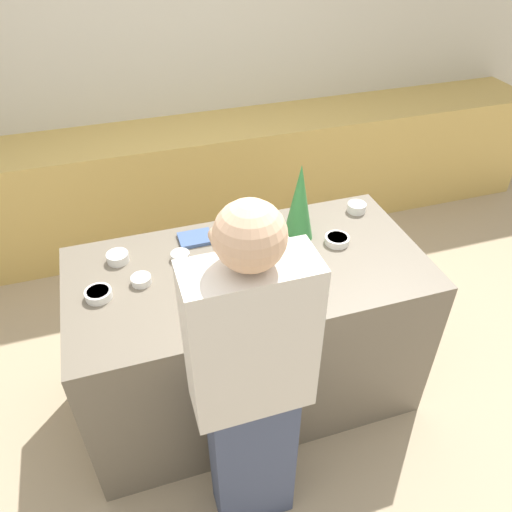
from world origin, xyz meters
TOP-DOWN VIEW (x-y plane):
  - ground_plane at (0.00, 0.00)m, footprint 12.00×12.00m
  - wall_back at (0.00, 2.05)m, footprint 8.00×0.05m
  - back_cabinet_block at (0.00, 1.73)m, footprint 6.00×0.60m
  - kitchen_island at (0.00, 0.00)m, footprint 1.73×0.87m
  - baking_tray at (0.07, -0.06)m, footprint 0.44×0.28m
  - gingerbread_house at (0.07, -0.06)m, footprint 0.21×0.18m
  - decorative_tree at (0.31, 0.16)m, footprint 0.15×0.15m
  - candy_bowl_front_corner at (-0.50, 0.04)m, footprint 0.09×0.09m
  - candy_bowl_center_rear at (-0.70, -0.00)m, footprint 0.12×0.12m
  - candy_bowl_behind_tray at (0.03, 0.30)m, footprint 0.12×0.12m
  - candy_bowl_near_tray_right at (0.71, 0.29)m, footprint 0.10×0.10m
  - candy_bowl_near_tray_left at (-0.30, 0.16)m, footprint 0.09×0.09m
  - candy_bowl_beside_tree at (0.49, 0.05)m, footprint 0.13×0.13m
  - candy_bowl_far_left at (-0.59, 0.24)m, footprint 0.11×0.11m
  - cookbook at (-0.20, 0.30)m, footprint 0.17×0.13m
  - person at (-0.19, -0.64)m, footprint 0.45×0.56m

SIDE VIEW (x-z plane):
  - ground_plane at x=0.00m, z-range 0.00..0.00m
  - back_cabinet_block at x=0.00m, z-range 0.00..0.90m
  - kitchen_island at x=0.00m, z-range 0.00..0.93m
  - person at x=-0.19m, z-range 0.03..1.74m
  - baking_tray at x=0.07m, z-range 0.93..0.94m
  - cookbook at x=-0.20m, z-range 0.93..0.95m
  - candy_bowl_near_tray_left at x=-0.30m, z-range 0.93..0.97m
  - candy_bowl_beside_tree at x=0.49m, z-range 0.93..0.97m
  - candy_bowl_front_corner at x=-0.50m, z-range 0.93..0.97m
  - candy_bowl_center_rear at x=-0.70m, z-range 0.93..0.97m
  - candy_bowl_far_left at x=-0.59m, z-range 0.93..0.98m
  - candy_bowl_near_tray_right at x=0.71m, z-range 0.93..0.98m
  - candy_bowl_behind_tray at x=0.03m, z-range 0.93..0.99m
  - gingerbread_house at x=0.07m, z-range 0.91..1.14m
  - decorative_tree at x=0.31m, z-range 0.93..1.34m
  - wall_back at x=0.00m, z-range 0.00..2.60m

